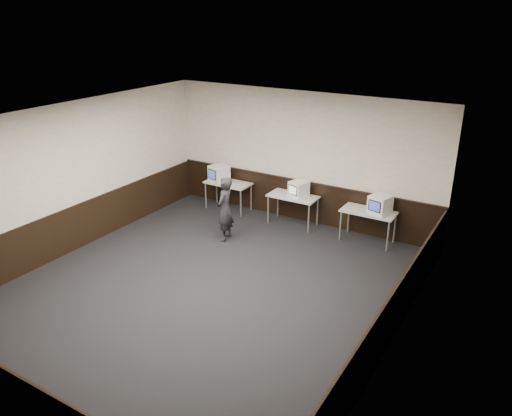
% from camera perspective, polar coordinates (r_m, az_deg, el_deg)
% --- Properties ---
extents(floor, '(8.00, 8.00, 0.00)m').
position_cam_1_polar(floor, '(9.65, -5.78, -9.24)').
color(floor, black).
rests_on(floor, ground).
extents(ceiling, '(8.00, 8.00, 0.00)m').
position_cam_1_polar(ceiling, '(8.45, -6.62, 9.66)').
color(ceiling, white).
rests_on(ceiling, back_wall).
extents(back_wall, '(7.00, 0.00, 7.00)m').
position_cam_1_polar(back_wall, '(12.16, 5.24, 5.75)').
color(back_wall, beige).
rests_on(back_wall, ground).
extents(left_wall, '(0.00, 8.00, 8.00)m').
position_cam_1_polar(left_wall, '(11.28, -20.57, 3.10)').
color(left_wall, beige).
rests_on(left_wall, ground).
extents(right_wall, '(0.00, 8.00, 8.00)m').
position_cam_1_polar(right_wall, '(7.52, 15.81, -5.67)').
color(right_wall, beige).
rests_on(right_wall, ground).
extents(wainscot_back, '(6.98, 0.04, 1.00)m').
position_cam_1_polar(wainscot_back, '(12.50, 5.02, 0.88)').
color(wainscot_back, black).
rests_on(wainscot_back, back_wall).
extents(wainscot_front, '(6.98, 0.04, 1.00)m').
position_cam_1_polar(wainscot_front, '(7.22, -26.20, -19.10)').
color(wainscot_front, black).
rests_on(wainscot_front, front_wall).
extents(wainscot_left, '(0.04, 7.98, 1.00)m').
position_cam_1_polar(wainscot_left, '(11.65, -19.79, -2.03)').
color(wainscot_left, black).
rests_on(wainscot_left, left_wall).
extents(wainscot_right, '(0.04, 7.98, 1.00)m').
position_cam_1_polar(wainscot_right, '(8.08, 14.85, -12.57)').
color(wainscot_right, black).
rests_on(wainscot_right, right_wall).
extents(wainscot_rail, '(6.98, 0.06, 0.04)m').
position_cam_1_polar(wainscot_rail, '(12.30, 5.06, 3.11)').
color(wainscot_rail, black).
rests_on(wainscot_rail, wainscot_back).
extents(desk_left, '(1.20, 0.60, 0.75)m').
position_cam_1_polar(desk_left, '(13.02, -3.22, 2.65)').
color(desk_left, beige).
rests_on(desk_left, ground).
extents(desk_center, '(1.20, 0.60, 0.75)m').
position_cam_1_polar(desk_center, '(12.11, 4.25, 1.11)').
color(desk_center, beige).
rests_on(desk_center, ground).
extents(desk_right, '(1.20, 0.60, 0.75)m').
position_cam_1_polar(desk_right, '(11.45, 12.74, -0.66)').
color(desk_right, beige).
rests_on(desk_right, ground).
extents(emac_left, '(0.53, 0.55, 0.42)m').
position_cam_1_polar(emac_left, '(13.03, -4.26, 3.96)').
color(emac_left, white).
rests_on(emac_left, desk_left).
extents(emac_center, '(0.48, 0.49, 0.38)m').
position_cam_1_polar(emac_center, '(11.98, 4.89, 2.18)').
color(emac_center, white).
rests_on(emac_center, desk_center).
extents(emac_right, '(0.51, 0.53, 0.41)m').
position_cam_1_polar(emac_right, '(11.28, 13.98, 0.40)').
color(emac_right, white).
rests_on(emac_right, desk_right).
extents(person, '(0.45, 0.60, 1.50)m').
position_cam_1_polar(person, '(11.28, -3.58, -0.11)').
color(person, '#232226').
rests_on(person, ground).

